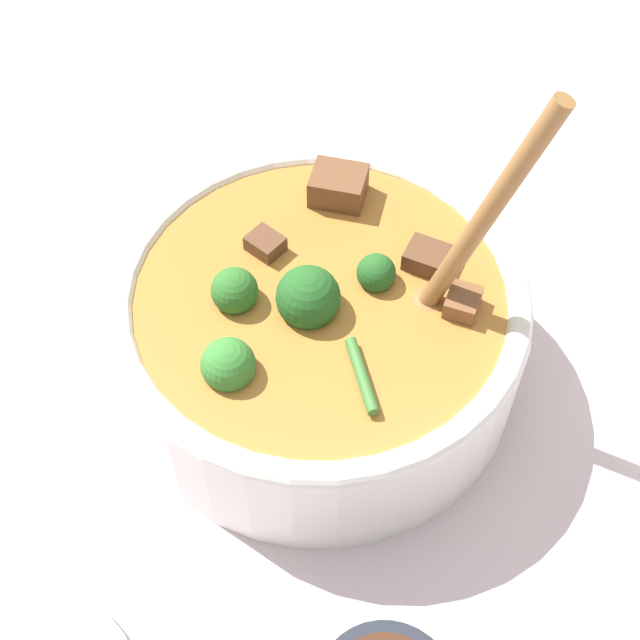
# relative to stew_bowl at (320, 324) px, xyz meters

# --- Properties ---
(ground_plane) EXTENTS (4.00, 4.00, 0.00)m
(ground_plane) POSITION_rel_stew_bowl_xyz_m (-0.00, -0.00, -0.05)
(ground_plane) COLOR silver
(stew_bowl) EXTENTS (0.26, 0.26, 0.24)m
(stew_bowl) POSITION_rel_stew_bowl_xyz_m (0.00, 0.00, 0.00)
(stew_bowl) COLOR white
(stew_bowl) RESTS_ON ground_plane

